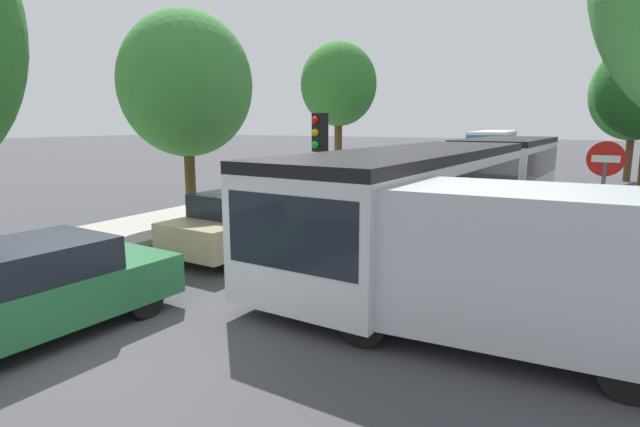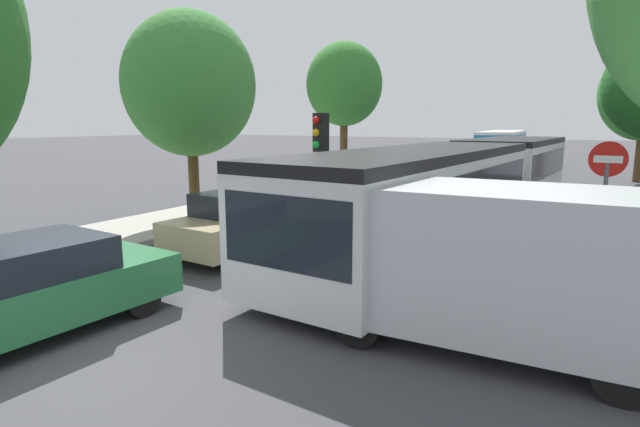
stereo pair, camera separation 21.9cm
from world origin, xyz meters
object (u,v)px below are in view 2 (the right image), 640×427
traffic_light (320,152)px  queued_car_tan (250,221)px  queued_car_green (31,288)px  queued_car_silver (361,195)px  queued_car_white (452,167)px  white_van (506,265)px  articulated_bus (467,182)px  city_bus_rear (502,144)px  queued_car_navy (415,179)px  no_entry_sign (605,189)px  tree_left_far (344,85)px  tree_left_mid (193,88)px

traffic_light → queued_car_tan: bearing=-52.7°
queued_car_green → queued_car_silver: 11.39m
queued_car_white → white_van: 20.95m
articulated_bus → queued_car_tan: (-4.11, -4.88, -0.72)m
queued_car_tan → queued_car_white: bearing=3.0°
city_bus_rear → queued_car_navy: (0.19, -21.11, -0.70)m
no_entry_sign → articulated_bus: bearing=-132.2°
queued_car_silver → no_entry_sign: size_ratio=1.46×
city_bus_rear → queued_car_white: 15.06m
city_bus_rear → queued_car_navy: size_ratio=2.71×
queued_car_silver → tree_left_far: tree_left_far is taller
queued_car_white → white_van: white_van is taller
queued_car_green → queued_car_tan: 5.61m
articulated_bus → no_entry_sign: no_entry_sign is taller
queued_car_silver → queued_car_white: bearing=4.1°
articulated_bus → queued_car_tan: bearing=-36.6°
traffic_light → tree_left_mid: 5.58m
articulated_bus → queued_car_white: size_ratio=3.87×
articulated_bus → queued_car_white: articulated_bus is taller
queued_car_navy → tree_left_far: tree_left_far is taller
queued_car_green → no_entry_sign: 10.43m
queued_car_tan → tree_left_mid: size_ratio=0.70×
queued_car_tan → white_van: bearing=-108.0°
queued_car_tan → queued_car_navy: queued_car_tan is taller
no_entry_sign → tree_left_far: size_ratio=0.41×
queued_car_navy → no_entry_sign: 12.11m
white_van → tree_left_far: size_ratio=0.74×
queued_car_tan → white_van: white_van is taller
queued_car_green → traffic_light: bearing=-9.2°
no_entry_sign → tree_left_mid: 11.32m
city_bus_rear → no_entry_sign: no_entry_sign is taller
city_bus_rear → no_entry_sign: (7.49, -30.71, 0.43)m
no_entry_sign → tree_left_mid: bearing=-90.6°
tree_left_mid → traffic_light: bearing=-13.4°
articulated_bus → queued_car_white: (-3.89, 12.51, -0.71)m
tree_left_mid → tree_left_far: bearing=89.0°
queued_car_navy → queued_car_white: bearing=4.4°
tree_left_mid → queued_car_green: bearing=-63.3°
queued_car_white → traffic_light: 16.93m
queued_car_green → tree_left_mid: 9.02m
queued_car_navy → tree_left_far: 5.50m
queued_car_green → no_entry_sign: size_ratio=1.52×
tree_left_far → city_bus_rear: bearing=80.8°
articulated_bus → tree_left_mid: size_ratio=2.72×
tree_left_mid → tree_left_far: size_ratio=0.95×
white_van → queued_car_navy: bearing=-68.4°
city_bus_rear → traffic_light: size_ratio=3.47×
queued_car_green → white_van: white_van is taller
tree_left_mid → tree_left_far: tree_left_far is taller
queued_car_navy → traffic_light: (1.39, -10.72, 1.75)m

